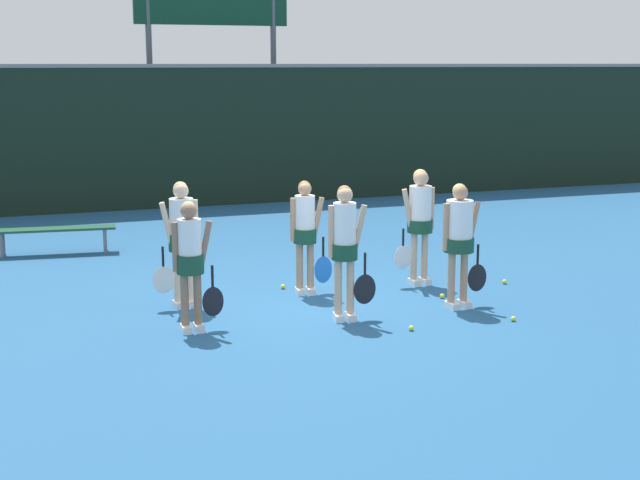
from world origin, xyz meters
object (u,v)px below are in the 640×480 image
(player_1, at_px, (345,242))
(player_2, at_px, (459,235))
(player_3, at_px, (182,234))
(tennis_ball_4, at_px, (411,328))
(tennis_ball_0, at_px, (504,282))
(tennis_ball_3, at_px, (513,319))
(player_5, at_px, (420,216))
(scoreboard, at_px, (212,18))
(bench_courtside, at_px, (54,231))
(player_4, at_px, (305,229))
(player_0, at_px, (191,257))
(tennis_ball_1, at_px, (442,296))
(tennis_ball_2, at_px, (283,287))

(player_1, xyz_separation_m, player_2, (1.65, 0.04, -0.01))
(player_3, xyz_separation_m, tennis_ball_4, (2.44, -2.06, -0.98))
(player_2, distance_m, tennis_ball_4, 1.63)
(tennis_ball_0, bearing_deg, tennis_ball_3, -117.85)
(player_5, height_order, tennis_ball_0, player_5)
(scoreboard, bearing_deg, bench_courtside, -126.92)
(player_1, distance_m, tennis_ball_0, 3.25)
(scoreboard, height_order, player_4, scoreboard)
(tennis_ball_0, xyz_separation_m, tennis_ball_3, (-0.93, -1.76, -0.00))
(player_0, height_order, player_3, player_3)
(scoreboard, xyz_separation_m, tennis_ball_0, (2.11, -9.98, -4.28))
(player_2, relative_size, tennis_ball_1, 25.03)
(player_1, height_order, player_5, player_1)
(bench_courtside, bearing_deg, player_1, -52.49)
(player_2, distance_m, tennis_ball_0, 1.86)
(player_2, distance_m, player_4, 2.20)
(bench_courtside, bearing_deg, tennis_ball_3, -43.28)
(player_3, bearing_deg, bench_courtside, 102.81)
(tennis_ball_4, bearing_deg, player_4, 106.83)
(player_0, height_order, player_1, player_1)
(tennis_ball_2, relative_size, tennis_ball_3, 1.03)
(bench_courtside, height_order, tennis_ball_1, bench_courtside)
(tennis_ball_1, distance_m, tennis_ball_2, 2.33)
(player_1, height_order, tennis_ball_0, player_1)
(player_2, bearing_deg, player_0, 173.33)
(scoreboard, distance_m, player_1, 11.46)
(player_5, relative_size, tennis_ball_2, 24.83)
(player_5, xyz_separation_m, tennis_ball_2, (-2.00, 0.41, -1.00))
(player_1, height_order, tennis_ball_4, player_1)
(player_3, distance_m, tennis_ball_3, 4.51)
(tennis_ball_0, bearing_deg, player_1, -161.88)
(player_3, relative_size, tennis_ball_4, 25.48)
(player_3, height_order, tennis_ball_2, player_3)
(scoreboard, bearing_deg, player_1, -94.35)
(player_4, bearing_deg, tennis_ball_3, -39.95)
(player_0, distance_m, tennis_ball_2, 2.50)
(player_3, height_order, player_4, player_3)
(player_2, bearing_deg, tennis_ball_4, -148.36)
(tennis_ball_2, height_order, tennis_ball_4, tennis_ball_2)
(tennis_ball_2, xyz_separation_m, tennis_ball_3, (2.30, -2.59, -0.00))
(player_1, xyz_separation_m, player_4, (-0.05, 1.43, -0.08))
(tennis_ball_1, bearing_deg, scoreboard, 94.65)
(player_3, height_order, tennis_ball_1, player_3)
(player_3, height_order, player_5, player_5)
(player_1, xyz_separation_m, tennis_ball_4, (0.60, -0.73, -0.99))
(player_4, relative_size, tennis_ball_2, 23.42)
(player_2, relative_size, player_5, 0.98)
(bench_courtside, xyz_separation_m, tennis_ball_4, (3.90, -6.18, -0.37))
(player_3, height_order, tennis_ball_4, player_3)
(tennis_ball_1, bearing_deg, player_5, 87.44)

